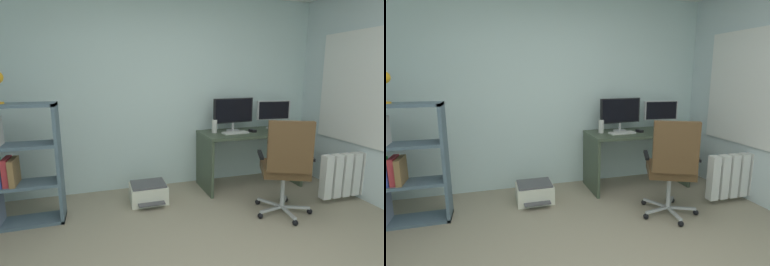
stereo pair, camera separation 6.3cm
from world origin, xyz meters
TOP-DOWN VIEW (x-y plane):
  - wall_back at (0.00, 2.39)m, footprint 4.58×0.10m
  - window_pane at (2.28, 1.16)m, footprint 0.01×1.44m
  - window_frame at (2.28, 1.16)m, footprint 0.02×1.52m
  - desk at (1.20, 1.97)m, footprint 1.33×0.61m
  - monitor_main at (1.00, 2.09)m, footprint 0.58×0.18m
  - monitor_secondary at (1.62, 2.09)m, footprint 0.48×0.18m
  - keyboard at (0.96, 1.92)m, footprint 0.35×0.15m
  - computer_mouse at (1.22, 1.94)m, footprint 0.08×0.11m
  - desktop_speaker at (0.71, 2.04)m, footprint 0.07×0.07m
  - office_chair at (1.11, 1.02)m, footprint 0.64×0.66m
  - printer at (-0.21, 1.83)m, footprint 0.43×0.44m
  - radiator at (2.19, 1.16)m, footprint 0.93×0.10m

SIDE VIEW (x-z plane):
  - printer at x=-0.21m, z-range 0.00..0.23m
  - radiator at x=2.19m, z-range 0.06..0.58m
  - desk at x=1.20m, z-range 0.17..0.92m
  - office_chair at x=1.11m, z-range 0.06..1.13m
  - keyboard at x=0.96m, z-range 0.75..0.77m
  - computer_mouse at x=1.22m, z-range 0.75..0.78m
  - desktop_speaker at x=0.71m, z-range 0.75..0.92m
  - monitor_secondary at x=1.62m, z-range 0.79..1.19m
  - monitor_main at x=1.00m, z-range 0.79..1.23m
  - wall_back at x=0.00m, z-range 0.00..2.52m
  - window_pane at x=2.28m, z-range 0.70..1.98m
  - window_frame at x=2.28m, z-range 0.66..2.02m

